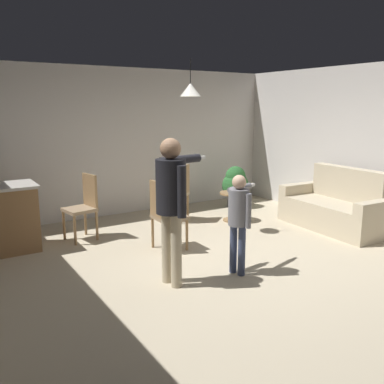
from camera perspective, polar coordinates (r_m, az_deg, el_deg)
The scene contains 13 objects.
ground at distance 5.47m, azimuth 4.22°, elevation -9.95°, with size 7.68×7.68×0.00m, color beige.
wall_back at distance 7.91m, azimuth -9.61°, elevation 6.75°, with size 6.40×0.10×2.70m, color silver.
wall_right at distance 7.48m, azimuth 24.63°, elevation 5.57°, with size 0.10×6.40×2.70m, color silver.
couch_floral at distance 7.36m, azimuth 19.14°, elevation -2.15°, with size 0.95×1.84×1.00m.
side_table_by_couch at distance 7.40m, azimuth 5.50°, elevation -1.50°, with size 0.44×0.44×0.52m.
person_adult at distance 4.61m, azimuth -2.76°, elevation -0.50°, with size 0.80×0.55×1.68m.
person_child at distance 4.99m, azimuth 6.45°, elevation -2.91°, with size 0.58×0.46×1.22m.
dining_chair_by_counter at distance 5.86m, azimuth -3.76°, elevation -2.84°, with size 0.42×0.42×1.00m.
dining_chair_near_wall at distance 7.35m, azimuth -1.82°, elevation 0.19°, with size 0.59×0.59×1.00m.
dining_chair_centre_back at distance 6.54m, azimuth -14.60°, elevation -1.64°, with size 0.49×0.49×1.00m.
potted_plant_corner at distance 8.44m, azimuth 5.96°, elevation 1.03°, with size 0.54×0.54×0.83m.
spare_remote_on_table at distance 7.34m, azimuth 5.23°, elevation 0.07°, with size 0.04×0.13×0.04m, color white.
ceiling_light_pendant at distance 6.40m, azimuth -0.22°, elevation 13.84°, with size 0.32×0.32×0.55m.
Camera 1 is at (-3.04, -4.07, 2.02)m, focal length 38.95 mm.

